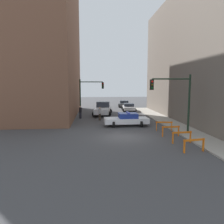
{
  "coord_description": "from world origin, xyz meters",
  "views": [
    {
      "loc": [
        -2.54,
        -18.02,
        4.45
      ],
      "look_at": [
        -0.43,
        6.73,
        1.3
      ],
      "focal_mm": 35.0,
      "sensor_mm": 36.0,
      "label": 1
    }
  ],
  "objects_px": {
    "parked_car_mid": "(124,104)",
    "parked_car_near": "(129,107)",
    "barrier_mid": "(182,135)",
    "traffic_light_near": "(177,95)",
    "pedestrian_crossing": "(100,113)",
    "barrier_front": "(194,143)",
    "barrier_back": "(171,129)",
    "barrier_corner": "(164,124)",
    "white_truck": "(103,109)",
    "traffic_light_far": "(88,92)",
    "pedestrian_corner": "(80,112)",
    "police_car": "(127,119)"
  },
  "relations": [
    {
      "from": "white_truck",
      "to": "barrier_mid",
      "type": "bearing_deg",
      "value": -64.39
    },
    {
      "from": "parked_car_near",
      "to": "pedestrian_corner",
      "type": "relative_size",
      "value": 2.66
    },
    {
      "from": "white_truck",
      "to": "barrier_corner",
      "type": "height_order",
      "value": "white_truck"
    },
    {
      "from": "parked_car_mid",
      "to": "barrier_mid",
      "type": "height_order",
      "value": "parked_car_mid"
    },
    {
      "from": "pedestrian_corner",
      "to": "barrier_corner",
      "type": "xyz_separation_m",
      "value": [
        8.49,
        -8.5,
        -0.24
      ]
    },
    {
      "from": "barrier_front",
      "to": "barrier_back",
      "type": "bearing_deg",
      "value": 89.66
    },
    {
      "from": "parked_car_mid",
      "to": "barrier_mid",
      "type": "xyz_separation_m",
      "value": [
        0.66,
        -26.76,
        -0.06
      ]
    },
    {
      "from": "parked_car_mid",
      "to": "pedestrian_corner",
      "type": "xyz_separation_m",
      "value": [
        -7.73,
        -13.79,
        0.19
      ]
    },
    {
      "from": "traffic_light_far",
      "to": "barrier_mid",
      "type": "xyz_separation_m",
      "value": [
        7.43,
        -15.42,
        -2.78
      ]
    },
    {
      "from": "parked_car_mid",
      "to": "barrier_front",
      "type": "relative_size",
      "value": 2.82
    },
    {
      "from": "traffic_light_near",
      "to": "traffic_light_far",
      "type": "relative_size",
      "value": 1.0
    },
    {
      "from": "pedestrian_corner",
      "to": "barrier_mid",
      "type": "bearing_deg",
      "value": 66.67
    },
    {
      "from": "pedestrian_crossing",
      "to": "barrier_corner",
      "type": "relative_size",
      "value": 1.04
    },
    {
      "from": "barrier_front",
      "to": "barrier_corner",
      "type": "relative_size",
      "value": 1.0
    },
    {
      "from": "traffic_light_near",
      "to": "barrier_front",
      "type": "height_order",
      "value": "traffic_light_near"
    },
    {
      "from": "pedestrian_corner",
      "to": "barrier_mid",
      "type": "height_order",
      "value": "pedestrian_corner"
    },
    {
      "from": "parked_car_near",
      "to": "barrier_front",
      "type": "height_order",
      "value": "parked_car_near"
    },
    {
      "from": "traffic_light_near",
      "to": "traffic_light_far",
      "type": "distance_m",
      "value": 14.88
    },
    {
      "from": "barrier_corner",
      "to": "barrier_back",
      "type": "bearing_deg",
      "value": -94.19
    },
    {
      "from": "police_car",
      "to": "parked_car_mid",
      "type": "relative_size",
      "value": 1.06
    },
    {
      "from": "police_car",
      "to": "barrier_back",
      "type": "xyz_separation_m",
      "value": [
        3.06,
        -5.02,
        -0.11
      ]
    },
    {
      "from": "traffic_light_far",
      "to": "barrier_back",
      "type": "height_order",
      "value": "traffic_light_far"
    },
    {
      "from": "white_truck",
      "to": "pedestrian_crossing",
      "type": "height_order",
      "value": "white_truck"
    },
    {
      "from": "police_car",
      "to": "barrier_mid",
      "type": "height_order",
      "value": "police_car"
    },
    {
      "from": "pedestrian_crossing",
      "to": "barrier_mid",
      "type": "xyz_separation_m",
      "value": [
        5.9,
        -11.2,
        -0.24
      ]
    },
    {
      "from": "barrier_mid",
      "to": "traffic_light_near",
      "type": "bearing_deg",
      "value": 78.27
    },
    {
      "from": "traffic_light_far",
      "to": "pedestrian_corner",
      "type": "xyz_separation_m",
      "value": [
        -0.96,
        -2.45,
        -2.54
      ]
    },
    {
      "from": "parked_car_mid",
      "to": "parked_car_near",
      "type": "bearing_deg",
      "value": -85.37
    },
    {
      "from": "barrier_back",
      "to": "parked_car_near",
      "type": "bearing_deg",
      "value": 92.25
    },
    {
      "from": "barrier_front",
      "to": "barrier_back",
      "type": "xyz_separation_m",
      "value": [
        0.03,
        4.44,
        0.0
      ]
    },
    {
      "from": "traffic_light_far",
      "to": "barrier_front",
      "type": "xyz_separation_m",
      "value": [
        7.33,
        -17.68,
        -2.78
      ]
    },
    {
      "from": "parked_car_near",
      "to": "barrier_back",
      "type": "bearing_deg",
      "value": -84.01
    },
    {
      "from": "parked_car_mid",
      "to": "traffic_light_near",
      "type": "bearing_deg",
      "value": -81.22
    },
    {
      "from": "barrier_mid",
      "to": "barrier_corner",
      "type": "distance_m",
      "value": 4.47
    },
    {
      "from": "traffic_light_far",
      "to": "pedestrian_crossing",
      "type": "bearing_deg",
      "value": -70.09
    },
    {
      "from": "police_car",
      "to": "pedestrian_crossing",
      "type": "bearing_deg",
      "value": 33.69
    },
    {
      "from": "traffic_light_near",
      "to": "parked_car_mid",
      "type": "xyz_separation_m",
      "value": [
        -1.26,
        23.86,
        -2.86
      ]
    },
    {
      "from": "traffic_light_near",
      "to": "police_car",
      "type": "distance_m",
      "value": 6.36
    },
    {
      "from": "traffic_light_near",
      "to": "barrier_back",
      "type": "relative_size",
      "value": 3.25
    },
    {
      "from": "police_car",
      "to": "pedestrian_corner",
      "type": "xyz_separation_m",
      "value": [
        -5.25,
        5.77,
        0.14
      ]
    },
    {
      "from": "traffic_light_far",
      "to": "barrier_mid",
      "type": "relative_size",
      "value": 3.26
    },
    {
      "from": "police_car",
      "to": "traffic_light_near",
      "type": "bearing_deg",
      "value": -139.95
    },
    {
      "from": "traffic_light_near",
      "to": "barrier_mid",
      "type": "distance_m",
      "value": 4.15
    },
    {
      "from": "parked_car_near",
      "to": "barrier_mid",
      "type": "relative_size",
      "value": 2.76
    },
    {
      "from": "white_truck",
      "to": "barrier_mid",
      "type": "height_order",
      "value": "white_truck"
    },
    {
      "from": "white_truck",
      "to": "barrier_back",
      "type": "relative_size",
      "value": 3.51
    },
    {
      "from": "parked_car_near",
      "to": "barrier_corner",
      "type": "distance_m",
      "value": 15.83
    },
    {
      "from": "pedestrian_crossing",
      "to": "pedestrian_corner",
      "type": "bearing_deg",
      "value": 94.68
    },
    {
      "from": "police_car",
      "to": "parked_car_near",
      "type": "bearing_deg",
      "value": -11.15
    },
    {
      "from": "parked_car_mid",
      "to": "pedestrian_corner",
      "type": "relative_size",
      "value": 2.69
    }
  ]
}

